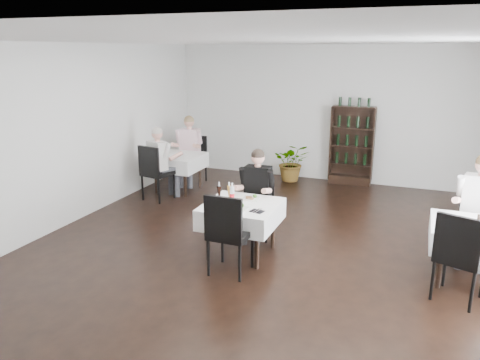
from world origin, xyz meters
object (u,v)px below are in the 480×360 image
at_px(potted_tree, 292,162).
at_px(main_table, 241,214).
at_px(wine_shelf, 352,147).
at_px(diner_main, 256,188).

bearing_deg(potted_tree, main_table, -84.80).
bearing_deg(main_table, potted_tree, 95.20).
distance_m(wine_shelf, main_table, 4.41).
xyz_separation_m(main_table, diner_main, (0.00, 0.62, 0.21)).
height_order(main_table, potted_tree, potted_tree).
distance_m(main_table, potted_tree, 4.13).
bearing_deg(main_table, diner_main, 89.95).
height_order(wine_shelf, potted_tree, wine_shelf).
height_order(wine_shelf, main_table, wine_shelf).
relative_size(main_table, diner_main, 0.72).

